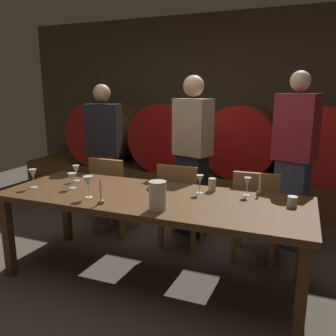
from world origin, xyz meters
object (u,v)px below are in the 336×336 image
object	(u,v)px
wine_barrel_far_left	(108,133)
candle_left	(101,196)
chair_right	(256,212)
guest_center	(192,155)
wine_glass_far_right	(247,183)
wine_glass_right	(200,180)
guest_right	(294,161)
chair_left	(112,192)
chair_center	(180,202)
wine_barrel_far_right	(325,144)
dining_table	(152,203)
cup_right	(292,201)
wine_barrel_center_left	(170,136)
wine_glass_far_left	(33,174)
wine_barrel_center_right	(243,140)
candle_right	(260,189)
pitcher	(158,196)
cup_left	(212,184)
wine_glass_center_left	(72,177)
wine_glass_center_right	(88,182)
guest_left	(104,154)
wine_glass_left	(76,170)

from	to	relation	value
wine_barrel_far_left	candle_left	size ratio (longest dim) A/B	4.77
chair_right	guest_center	size ratio (longest dim) A/B	0.51
guest_center	wine_glass_far_right	xyz separation A→B (m)	(0.70, -0.75, -0.04)
wine_barrel_far_left	wine_glass_right	xyz separation A→B (m)	(2.15, -2.09, -0.06)
guest_right	wine_glass_right	bearing A→B (deg)	71.78
chair_left	chair_center	bearing A→B (deg)	178.44
wine_barrel_far_right	guest_right	xyz separation A→B (m)	(-0.34, -1.20, -0.01)
dining_table	wine_barrel_far_right	bearing A→B (deg)	59.07
chair_center	chair_right	distance (m)	0.74
cup_right	wine_barrel_center_left	bearing A→B (deg)	129.76
dining_table	wine_glass_far_right	distance (m)	0.80
candle_left	wine_glass_far_left	distance (m)	0.80
wine_barrel_far_right	wine_barrel_center_right	bearing A→B (deg)	180.00
cup_right	candle_right	bearing A→B (deg)	140.97
guest_right	cup_right	distance (m)	0.97
pitcher	cup_left	xyz separation A→B (m)	(0.25, 0.60, -0.05)
wine_glass_center_left	wine_glass_far_right	xyz separation A→B (m)	(1.45, 0.35, 0.01)
candle_right	pitcher	distance (m)	0.90
pitcher	chair_center	bearing A→B (deg)	99.47
candle_left	cup_left	world-z (taller)	candle_left
wine_barrel_center_left	pitcher	bearing A→B (deg)	-70.80
wine_glass_center_right	wine_glass_far_right	bearing A→B (deg)	24.08
wine_barrel_center_left	chair_right	distance (m)	2.26
chair_center	cup_right	size ratio (longest dim) A/B	11.69
wine_glass_center_left	wine_glass_right	bearing A→B (deg)	13.89
chair_right	candle_left	size ratio (longest dim) A/B	4.37
wine_barrel_far_right	candle_left	distance (m)	3.10
wine_barrel_center_left	pitcher	distance (m)	2.74
pitcher	wine_glass_center_right	distance (m)	0.62
wine_barrel_far_right	wine_glass_center_left	distance (m)	3.16
wine_barrel_far_left	wine_glass_center_left	size ratio (longest dim) A/B	7.01
wine_barrel_center_right	guest_center	size ratio (longest dim) A/B	0.55
wine_glass_right	guest_right	bearing A→B (deg)	51.92
chair_left	wine_barrel_center_left	bearing A→B (deg)	-91.16
guest_left	wine_glass_far_left	size ratio (longest dim) A/B	9.95
wine_glass_left	wine_glass_far_right	xyz separation A→B (m)	(1.57, 0.12, 0.00)
guest_left	wine_glass_far_left	distance (m)	1.17
guest_left	guest_center	size ratio (longest dim) A/B	0.95
wine_barrel_far_right	guest_center	world-z (taller)	guest_center
dining_table	wine_glass_far_right	world-z (taller)	wine_glass_far_right
chair_center	wine_barrel_far_right	bearing A→B (deg)	-129.74
wine_barrel_center_right	wine_glass_far_right	world-z (taller)	wine_barrel_center_right
chair_center	wine_glass_center_left	world-z (taller)	wine_glass_center_left
wine_glass_far_right	wine_glass_center_right	bearing A→B (deg)	-155.92
wine_glass_left	wine_glass_far_right	world-z (taller)	wine_glass_far_right
chair_center	guest_center	world-z (taller)	guest_center
guest_left	wine_glass_far_left	xyz separation A→B (m)	(0.00, -1.17, 0.02)
pitcher	cup_left	distance (m)	0.65
wine_barrel_far_right	candle_right	xyz separation A→B (m)	(-0.57, -1.95, -0.12)
chair_center	guest_center	xyz separation A→B (m)	(0.00, 0.38, 0.41)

